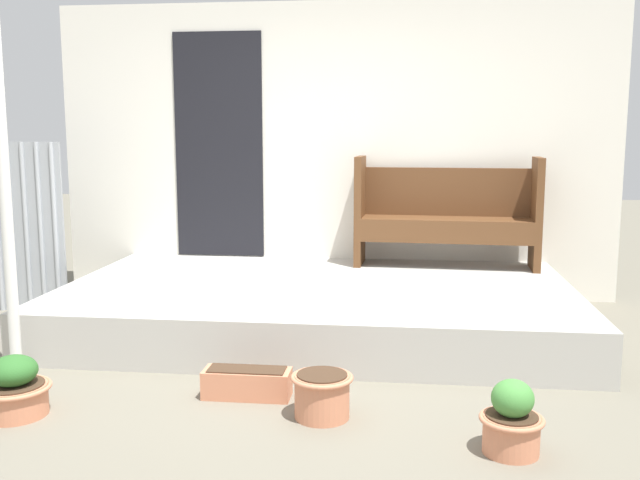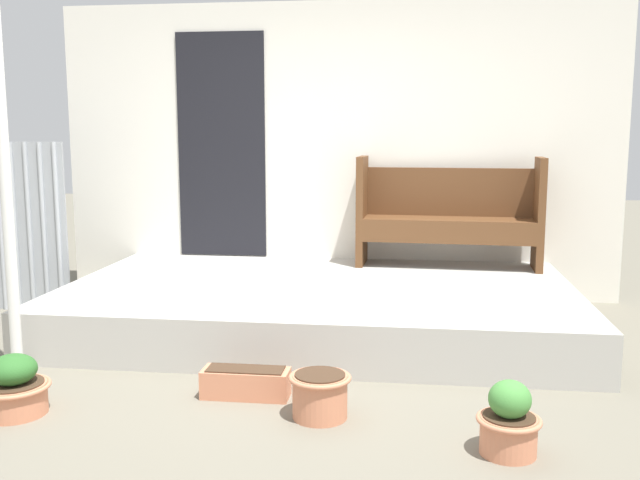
{
  "view_description": "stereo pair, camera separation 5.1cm",
  "coord_description": "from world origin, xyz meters",
  "px_view_note": "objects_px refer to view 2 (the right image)",
  "views": [
    {
      "loc": [
        0.67,
        -4.09,
        1.48
      ],
      "look_at": [
        0.14,
        0.39,
        0.79
      ],
      "focal_mm": 40.0,
      "sensor_mm": 36.0,
      "label": 1
    },
    {
      "loc": [
        0.72,
        -4.08,
        1.48
      ],
      "look_at": [
        0.14,
        0.39,
        0.79
      ],
      "focal_mm": 40.0,
      "sensor_mm": 36.0,
      "label": 2
    }
  ],
  "objects_px": {
    "flower_pot_left": "(14,388)",
    "bench": "(449,211)",
    "support_post": "(6,196)",
    "flower_pot_right": "(509,422)",
    "flower_pot_middle": "(320,394)",
    "planter_box_rect": "(246,383)"
  },
  "relations": [
    {
      "from": "support_post",
      "to": "flower_pot_left",
      "type": "xyz_separation_m",
      "value": [
        0.34,
        -0.61,
        -0.96
      ]
    },
    {
      "from": "support_post",
      "to": "flower_pot_left",
      "type": "relative_size",
      "value": 5.81
    },
    {
      "from": "support_post",
      "to": "bench",
      "type": "relative_size",
      "value": 1.43
    },
    {
      "from": "planter_box_rect",
      "to": "bench",
      "type": "bearing_deg",
      "value": 62.33
    },
    {
      "from": "bench",
      "to": "flower_pot_left",
      "type": "height_order",
      "value": "bench"
    },
    {
      "from": "bench",
      "to": "flower_pot_right",
      "type": "relative_size",
      "value": 4.36
    },
    {
      "from": "bench",
      "to": "flower_pot_left",
      "type": "relative_size",
      "value": 4.08
    },
    {
      "from": "bench",
      "to": "flower_pot_right",
      "type": "distance_m",
      "value": 2.95
    },
    {
      "from": "flower_pot_left",
      "to": "planter_box_rect",
      "type": "bearing_deg",
      "value": 18.92
    },
    {
      "from": "support_post",
      "to": "flower_pot_left",
      "type": "distance_m",
      "value": 1.18
    },
    {
      "from": "flower_pot_left",
      "to": "bench",
      "type": "bearing_deg",
      "value": 48.85
    },
    {
      "from": "support_post",
      "to": "flower_pot_right",
      "type": "height_order",
      "value": "support_post"
    },
    {
      "from": "support_post",
      "to": "flower_pot_left",
      "type": "height_order",
      "value": "support_post"
    },
    {
      "from": "support_post",
      "to": "flower_pot_middle",
      "type": "bearing_deg",
      "value": -12.92
    },
    {
      "from": "flower_pot_left",
      "to": "flower_pot_right",
      "type": "height_order",
      "value": "flower_pot_right"
    },
    {
      "from": "support_post",
      "to": "flower_pot_right",
      "type": "distance_m",
      "value": 3.11
    },
    {
      "from": "flower_pot_right",
      "to": "flower_pot_left",
      "type": "bearing_deg",
      "value": 176.57
    },
    {
      "from": "flower_pot_left",
      "to": "flower_pot_right",
      "type": "xyz_separation_m",
      "value": [
        2.53,
        -0.15,
        0.01
      ]
    },
    {
      "from": "flower_pot_middle",
      "to": "planter_box_rect",
      "type": "height_order",
      "value": "flower_pot_middle"
    },
    {
      "from": "flower_pot_left",
      "to": "planter_box_rect",
      "type": "xyz_separation_m",
      "value": [
        1.16,
        0.4,
        -0.06
      ]
    },
    {
      "from": "flower_pot_left",
      "to": "planter_box_rect",
      "type": "distance_m",
      "value": 1.23
    },
    {
      "from": "support_post",
      "to": "flower_pot_middle",
      "type": "relative_size",
      "value": 6.7
    }
  ]
}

